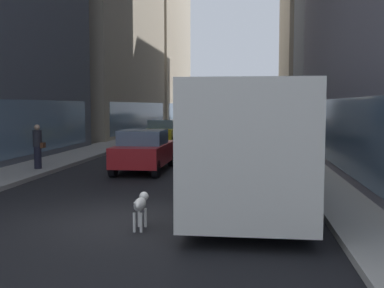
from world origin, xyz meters
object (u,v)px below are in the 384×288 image
(car_white_van, at_px, (215,120))
(car_black_suv, at_px, (219,137))
(transit_bus, at_px, (248,132))
(car_red_coupe, at_px, (144,150))
(car_yellow_taxi, at_px, (163,132))
(dalmatian_dog, at_px, (141,204))
(car_grey_wagon, at_px, (185,125))
(box_truck, at_px, (228,117))
(car_blue_hatchback, at_px, (211,121))
(pedestrian_with_handbag, at_px, (38,146))

(car_white_van, relative_size, car_black_suv, 1.09)
(transit_bus, height_order, car_red_coupe, transit_bus)
(transit_bus, bearing_deg, car_yellow_taxi, 108.67)
(car_white_van, height_order, car_black_suv, same)
(car_red_coupe, relative_size, dalmatian_dog, 4.25)
(transit_bus, xyz_separation_m, car_grey_wagon, (-5.60, 27.31, -0.95))
(car_grey_wagon, distance_m, car_white_van, 14.23)
(car_grey_wagon, relative_size, box_truck, 0.63)
(car_red_coupe, distance_m, car_yellow_taxi, 12.74)
(car_yellow_taxi, relative_size, car_black_suv, 0.99)
(transit_bus, height_order, car_yellow_taxi, transit_bus)
(car_blue_hatchback, xyz_separation_m, car_white_van, (-0.00, 4.72, 0.00))
(transit_bus, bearing_deg, pedestrian_with_handbag, 158.39)
(car_red_coupe, height_order, pedestrian_with_handbag, pedestrian_with_handbag)
(box_truck, bearing_deg, car_yellow_taxi, -123.06)
(car_white_van, xyz_separation_m, car_black_suv, (2.40, -29.66, -0.00))
(car_grey_wagon, relative_size, dalmatian_dog, 4.92)
(car_blue_hatchback, distance_m, pedestrian_with_handbag, 33.82)
(transit_bus, distance_m, car_red_coupe, 5.69)
(car_red_coupe, height_order, car_grey_wagon, same)
(car_red_coupe, xyz_separation_m, car_blue_hatchback, (0.00, 32.81, -0.00))
(car_red_coupe, xyz_separation_m, car_yellow_taxi, (-1.60, 12.64, -0.00))
(transit_bus, bearing_deg, car_red_coupe, 135.52)
(car_red_coupe, height_order, dalmatian_dog, car_red_coupe)
(car_blue_hatchback, distance_m, box_truck, 14.25)
(transit_bus, xyz_separation_m, car_black_suv, (-1.60, 11.80, -0.96))
(car_blue_hatchback, xyz_separation_m, box_truck, (2.40, -14.02, 0.85))
(car_grey_wagon, distance_m, car_yellow_taxi, 10.74)
(car_red_coupe, height_order, box_truck, box_truck)
(pedestrian_with_handbag, bearing_deg, car_red_coupe, 11.06)
(transit_bus, relative_size, car_yellow_taxi, 2.83)
(car_yellow_taxi, height_order, car_black_suv, same)
(car_grey_wagon, height_order, box_truck, box_truck)
(dalmatian_dog, bearing_deg, car_red_coupe, 102.32)
(car_grey_wagon, bearing_deg, car_red_coupe, -86.09)
(transit_bus, height_order, dalmatian_dog, transit_bus)
(car_grey_wagon, bearing_deg, box_truck, -48.98)
(car_blue_hatchback, relative_size, car_white_van, 0.89)
(car_grey_wagon, distance_m, car_blue_hatchback, 9.56)
(car_white_van, distance_m, car_black_suv, 29.75)
(box_truck, xyz_separation_m, dalmatian_dog, (-0.60, -27.03, -1.15))
(car_yellow_taxi, bearing_deg, car_grey_wagon, 90.00)
(dalmatian_dog, relative_size, pedestrian_with_handbag, 0.57)
(transit_bus, distance_m, pedestrian_with_handbag, 8.60)
(car_red_coupe, bearing_deg, pedestrian_with_handbag, -168.94)
(car_yellow_taxi, distance_m, car_white_van, 24.94)
(transit_bus, distance_m, car_white_van, 41.66)
(car_grey_wagon, relative_size, car_black_suv, 1.15)
(box_truck, bearing_deg, car_black_suv, -90.00)
(transit_bus, bearing_deg, car_white_van, 95.51)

